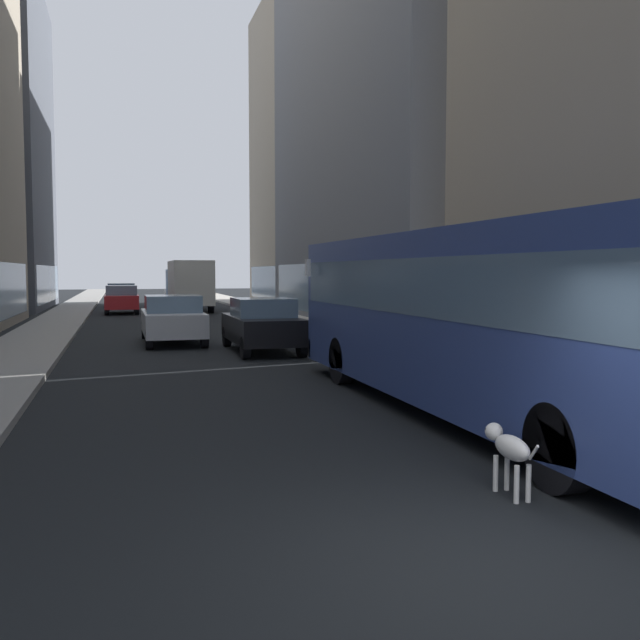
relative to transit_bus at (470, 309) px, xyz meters
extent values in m
plane|color=black|center=(-2.80, 29.24, -1.78)|extent=(120.00, 120.00, 0.00)
cube|color=gray|center=(-8.50, 29.24, -1.70)|extent=(2.40, 110.00, 0.15)
cube|color=#ADA89E|center=(2.90, 29.24, -1.70)|extent=(2.40, 110.00, 0.15)
cube|color=slate|center=(-10.26, 38.80, -0.18)|extent=(0.08, 13.86, 2.40)
cube|color=slate|center=(9.10, 20.20, 9.82)|extent=(11.64, 20.06, 23.20)
cube|color=slate|center=(3.30, 20.20, -0.18)|extent=(0.08, 18.05, 2.40)
cube|color=#A0937F|center=(9.10, 38.77, 9.40)|extent=(8.73, 15.87, 22.36)
cube|color=slate|center=(4.76, 38.77, -0.18)|extent=(0.08, 14.29, 2.40)
cube|color=#33478C|center=(0.00, -0.01, -0.10)|extent=(2.55, 11.50, 2.75)
cube|color=slate|center=(0.00, -0.01, 0.39)|extent=(2.57, 11.04, 0.90)
cube|color=black|center=(0.00, 5.69, -1.23)|extent=(2.55, 0.16, 0.44)
cylinder|color=black|center=(-1.12, 3.54, -1.28)|extent=(0.30, 1.00, 1.00)
cylinder|color=black|center=(1.13, 3.54, -1.28)|extent=(0.30, 1.00, 1.00)
cylinder|color=black|center=(-1.12, -4.16, -1.28)|extent=(0.30, 1.00, 1.00)
cube|color=silver|center=(-1.45, 5.14, 0.72)|extent=(0.08, 0.24, 0.40)
cube|color=silver|center=(-1.60, 40.04, -1.08)|extent=(1.84, 3.91, 0.75)
cube|color=slate|center=(-1.60, 39.85, -0.43)|extent=(1.70, 1.76, 0.55)
cylinder|color=black|center=(-2.41, 41.58, -1.46)|extent=(0.22, 0.64, 0.64)
cylinder|color=black|center=(-0.79, 41.58, -1.46)|extent=(0.22, 0.64, 0.64)
cylinder|color=black|center=(-2.41, 38.51, -1.46)|extent=(0.22, 0.64, 0.64)
cylinder|color=black|center=(-0.79, 38.51, -1.46)|extent=(0.22, 0.64, 0.64)
cube|color=black|center=(-1.60, 9.95, -1.08)|extent=(1.82, 4.28, 0.75)
cube|color=slate|center=(-1.60, 9.73, -0.43)|extent=(1.68, 1.93, 0.55)
cylinder|color=black|center=(-2.40, 11.67, -1.46)|extent=(0.22, 0.64, 0.64)
cylinder|color=black|center=(-0.80, 11.67, -1.46)|extent=(0.22, 0.64, 0.64)
cylinder|color=black|center=(-2.40, 8.22, -1.46)|extent=(0.22, 0.64, 0.64)
cylinder|color=black|center=(-0.80, 8.22, -1.46)|extent=(0.22, 0.64, 0.64)
cube|color=red|center=(-5.60, 31.07, -1.08)|extent=(1.84, 4.16, 0.75)
cube|color=slate|center=(-5.60, 30.86, -0.43)|extent=(1.70, 1.87, 0.55)
cylinder|color=black|center=(-6.41, 32.74, -1.46)|extent=(0.22, 0.64, 0.64)
cylinder|color=black|center=(-4.79, 32.74, -1.46)|extent=(0.22, 0.64, 0.64)
cylinder|color=black|center=(-6.41, 29.41, -1.46)|extent=(0.22, 0.64, 0.64)
cylinder|color=black|center=(-4.79, 29.41, -1.46)|extent=(0.22, 0.64, 0.64)
cube|color=slate|center=(-5.60, 38.89, -1.08)|extent=(1.88, 4.49, 0.75)
cube|color=slate|center=(-5.60, 38.67, -0.43)|extent=(1.73, 2.02, 0.55)
cylinder|color=black|center=(-6.43, 40.72, -1.46)|extent=(0.22, 0.64, 0.64)
cylinder|color=black|center=(-4.77, 40.72, -1.46)|extent=(0.22, 0.64, 0.64)
cylinder|color=black|center=(-6.43, 37.06, -1.46)|extent=(0.22, 0.64, 0.64)
cylinder|color=black|center=(-4.77, 37.06, -1.46)|extent=(0.22, 0.64, 0.64)
cube|color=#B7BABF|center=(-4.00, 13.23, -1.08)|extent=(1.91, 4.60, 0.75)
cube|color=slate|center=(-4.00, 13.00, -0.43)|extent=(1.76, 2.07, 0.55)
cylinder|color=black|center=(-4.85, 15.12, -1.46)|extent=(0.22, 0.64, 0.64)
cylinder|color=black|center=(-3.15, 15.12, -1.46)|extent=(0.22, 0.64, 0.64)
cylinder|color=black|center=(-4.85, 11.35, -1.46)|extent=(0.22, 0.64, 0.64)
cylinder|color=black|center=(-3.15, 11.35, -1.46)|extent=(0.22, 0.64, 0.64)
cube|color=#19519E|center=(-1.60, 35.64, -0.28)|extent=(2.30, 2.00, 2.10)
cube|color=silver|center=(-1.60, 31.89, -0.03)|extent=(2.30, 5.50, 2.60)
cylinder|color=black|center=(-2.61, 35.64, -1.33)|extent=(0.28, 0.90, 0.90)
cylinder|color=black|center=(-0.59, 35.64, -1.33)|extent=(0.28, 0.90, 0.90)
cylinder|color=black|center=(-2.61, 30.14, -1.33)|extent=(0.28, 0.90, 0.90)
cylinder|color=black|center=(-0.59, 30.14, -1.33)|extent=(0.28, 0.90, 0.90)
ellipsoid|color=white|center=(-1.69, -4.13, -1.25)|extent=(0.22, 0.60, 0.26)
sphere|color=white|center=(-1.69, -3.75, -1.16)|extent=(0.20, 0.20, 0.20)
sphere|color=black|center=(-1.75, -3.73, -1.14)|extent=(0.07, 0.07, 0.07)
sphere|color=black|center=(-1.63, -3.73, -1.14)|extent=(0.07, 0.07, 0.07)
cylinder|color=white|center=(-1.69, -4.53, -1.20)|extent=(0.03, 0.16, 0.19)
cylinder|color=white|center=(-1.76, -3.92, -1.58)|extent=(0.06, 0.06, 0.40)
cylinder|color=white|center=(-1.62, -3.92, -1.58)|extent=(0.06, 0.06, 0.40)
cylinder|color=white|center=(-1.76, -4.34, -1.58)|extent=(0.06, 0.06, 0.40)
cylinder|color=white|center=(-1.62, -4.34, -1.58)|extent=(0.06, 0.06, 0.40)
sphere|color=black|center=(-1.64, -4.03, -1.21)|extent=(0.04, 0.04, 0.04)
sphere|color=black|center=(-1.75, -4.21, -1.23)|extent=(0.04, 0.04, 0.04)
sphere|color=black|center=(-1.67, -4.31, -1.19)|extent=(0.04, 0.04, 0.04)
camera|label=1|loc=(-5.68, -10.58, 0.63)|focal=39.09mm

